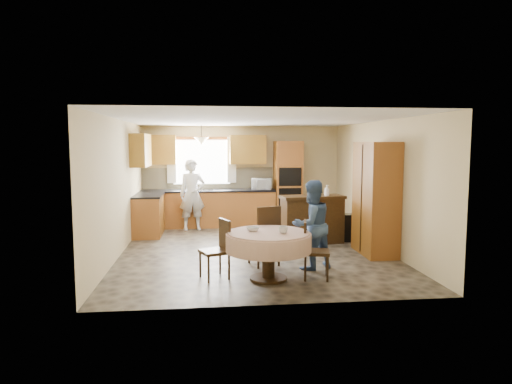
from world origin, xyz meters
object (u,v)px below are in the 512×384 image
Objects in this scene: chair_right at (312,247)px; person_sink at (192,195)px; oven_tower at (288,183)px; person_dining at (312,225)px; sideboard at (312,221)px; chair_left at (219,246)px; chair_back at (266,233)px; cupboard at (376,198)px; dining_table at (268,243)px.

chair_right is 4.64m from person_sink.
oven_tower is 4.09m from person_dining.
oven_tower reaches higher than sideboard.
oven_tower is at bearing 134.82° from chair_left.
chair_back reaches higher than sideboard.
person_dining is at bearing 80.97° from chair_left.
chair_right is at bearing -76.92° from person_sink.
cupboard reaches higher than dining_table.
oven_tower is at bearing -123.60° from chair_back.
oven_tower is 1.63× the size of sideboard.
cupboard reaches higher than person_sink.
chair_right is 0.61× the size of person_dining.
chair_back reaches higher than dining_table.
person_dining is (-1.42, -0.88, -0.31)m from cupboard.
person_dining is (0.79, 0.54, 0.16)m from dining_table.
person_dining is at bearing -94.93° from oven_tower.
chair_right is (1.40, -0.19, -0.01)m from chair_left.
person_dining reaches higher than chair_left.
person_dining reaches higher than sideboard.
person_sink is (-2.50, 1.73, 0.38)m from sideboard.
chair_back is 1.15× the size of chair_right.
chair_back is (-1.19, -1.68, 0.10)m from sideboard.
chair_left is at bearing -113.03° from oven_tower.
person_dining is at bearing 34.36° from dining_table.
person_dining is at bearing -148.26° from cupboard.
chair_left is at bearing -10.68° from person_dining.
sideboard is 1.46× the size of chair_right.
chair_right is at bearing -137.32° from cupboard.
cupboard is 2.66m from dining_table.
chair_back is (-1.07, -3.81, -0.50)m from oven_tower.
cupboard is 1.62× the size of dining_table.
cupboard is at bearing -55.31° from sideboard.
sideboard is at bearing 131.76° from cupboard.
chair_left is 0.53× the size of person_sink.
cupboard is at bearing -71.42° from oven_tower.
dining_table is 0.77m from chair_left.
sideboard is 2.01m from person_dining.
oven_tower is 3.99m from chair_back.
chair_back is 1.00m from chair_right.
cupboard is 1.23× the size of person_sink.
oven_tower reaches higher than chair_back.
oven_tower is 4.67m from chair_right.
sideboard is 1.27× the size of chair_back.
person_sink is at bearing 106.47° from dining_table.
chair_left is 1.01× the size of chair_right.
chair_back is (-2.14, -0.63, -0.48)m from cupboard.
oven_tower is 2.42m from person_sink.
dining_table is at bearing 101.92° from chair_right.
person_dining is (-0.47, -1.94, 0.27)m from sideboard.
person_dining is at bearing -0.20° from chair_right.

